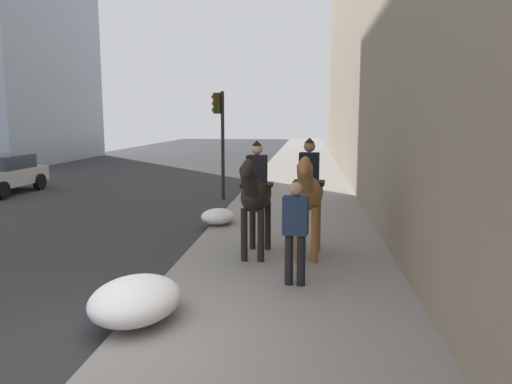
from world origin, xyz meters
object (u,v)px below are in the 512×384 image
object	(u,v)px
mounted_horse_far	(308,191)
traffic_light_near_curb	(220,127)
pedestrian_greeting	(295,227)
mounted_horse_near	(256,193)
car_near_lane	(1,174)

from	to	relation	value
mounted_horse_far	traffic_light_near_curb	bearing A→B (deg)	-153.11
pedestrian_greeting	traffic_light_near_curb	bearing A→B (deg)	23.90
mounted_horse_near	mounted_horse_far	size ratio (longest dim) A/B	0.98
mounted_horse_far	pedestrian_greeting	world-z (taller)	mounted_horse_far
mounted_horse_far	traffic_light_near_curb	size ratio (longest dim) A/B	0.63
mounted_horse_near	pedestrian_greeting	world-z (taller)	mounted_horse_near
traffic_light_near_curb	mounted_horse_far	bearing A→B (deg)	-157.54
mounted_horse_near	pedestrian_greeting	xyz separation A→B (m)	(-1.64, -0.82, -0.28)
car_near_lane	traffic_light_near_curb	xyz separation A→B (m)	(-0.36, -8.40, 1.74)
mounted_horse_near	car_near_lane	xyz separation A→B (m)	(7.76, 10.43, -0.63)
mounted_horse_near	traffic_light_near_curb	xyz separation A→B (m)	(7.40, 2.03, 1.12)
mounted_horse_far	car_near_lane	xyz separation A→B (m)	(7.72, 11.44, -0.68)
pedestrian_greeting	car_near_lane	size ratio (longest dim) A/B	0.44
mounted_horse_far	car_near_lane	bearing A→B (deg)	-119.60
pedestrian_greeting	car_near_lane	distance (m)	14.66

